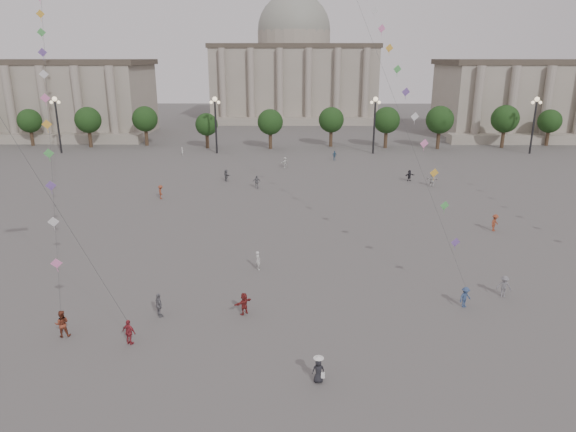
{
  "coord_description": "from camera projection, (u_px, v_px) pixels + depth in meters",
  "views": [
    {
      "loc": [
        -0.65,
        -27.67,
        17.75
      ],
      "look_at": [
        -0.92,
        12.0,
        5.41
      ],
      "focal_mm": 32.0,
      "sensor_mm": 36.0,
      "label": 1
    }
  ],
  "objects": [
    {
      "name": "person_crowd_6",
      "position": [
        504.0,
        286.0,
        39.45
      ],
      "size": [
        1.24,
        0.92,
        1.72
      ],
      "primitive_type": "imported",
      "rotation": [
        0.0,
        0.0,
        6.01
      ],
      "color": "slate",
      "rests_on": "ground"
    },
    {
      "name": "person_crowd_13",
      "position": [
        258.0,
        260.0,
        44.49
      ],
      "size": [
        0.67,
        0.74,
        1.69
      ],
      "primitive_type": "imported",
      "rotation": [
        0.0,
        0.0,
        2.13
      ],
      "color": "silver",
      "rests_on": "ground"
    },
    {
      "name": "tourist_2",
      "position": [
        244.0,
        304.0,
        36.78
      ],
      "size": [
        1.42,
        1.4,
        1.63
      ],
      "primitive_type": "imported",
      "rotation": [
        0.0,
        0.0,
        3.91
      ],
      "color": "maroon",
      "rests_on": "ground"
    },
    {
      "name": "hat_person",
      "position": [
        318.0,
        370.0,
        29.02
      ],
      "size": [
        0.77,
        0.6,
        1.69
      ],
      "color": "black",
      "rests_on": "ground"
    },
    {
      "name": "tourist_0",
      "position": [
        129.0,
        332.0,
        32.86
      ],
      "size": [
        1.09,
        0.8,
        1.72
      ],
      "primitive_type": "imported",
      "rotation": [
        0.0,
        0.0,
        2.72
      ],
      "color": "maroon",
      "rests_on": "ground"
    },
    {
      "name": "lamp_post_mid_west",
      "position": [
        215.0,
        115.0,
        96.44
      ],
      "size": [
        2.0,
        0.9,
        10.65
      ],
      "color": "#262628",
      "rests_on": "ground"
    },
    {
      "name": "hall_central",
      "position": [
        294.0,
        69.0,
        150.84
      ],
      "size": [
        48.3,
        34.3,
        35.5
      ],
      "color": "gray",
      "rests_on": "ground"
    },
    {
      "name": "lamp_post_far_east",
      "position": [
        535.0,
        115.0,
        96.04
      ],
      "size": [
        2.0,
        0.9,
        10.65
      ],
      "color": "#262628",
      "rests_on": "ground"
    },
    {
      "name": "person_crowd_8",
      "position": [
        495.0,
        223.0,
        54.34
      ],
      "size": [
        1.34,
        1.31,
        1.84
      ],
      "primitive_type": "imported",
      "rotation": [
        0.0,
        0.0,
        0.74
      ],
      "color": "brown",
      "rests_on": "ground"
    },
    {
      "name": "person_crowd_10",
      "position": [
        182.0,
        151.0,
        96.53
      ],
      "size": [
        0.52,
        0.63,
        1.48
      ],
      "primitive_type": "imported",
      "rotation": [
        0.0,
        0.0,
        1.93
      ],
      "color": "white",
      "rests_on": "ground"
    },
    {
      "name": "person_crowd_12",
      "position": [
        226.0,
        175.0,
        76.25
      ],
      "size": [
        1.38,
        1.63,
        1.76
      ],
      "primitive_type": "imported",
      "rotation": [
        0.0,
        0.0,
        2.19
      ],
      "color": "#5B5B5F",
      "rests_on": "ground"
    },
    {
      "name": "tree_row",
      "position": [
        295.0,
        120.0,
        104.56
      ],
      "size": [
        137.12,
        5.12,
        8.0
      ],
      "color": "#35251A",
      "rests_on": "ground"
    },
    {
      "name": "lamp_post_far_west",
      "position": [
        57.0,
        114.0,
        96.63
      ],
      "size": [
        2.0,
        0.9,
        10.65
      ],
      "color": "#262628",
      "rests_on": "ground"
    },
    {
      "name": "person_crowd_4",
      "position": [
        285.0,
        162.0,
        85.52
      ],
      "size": [
        1.38,
        1.65,
        1.78
      ],
      "primitive_type": "imported",
      "rotation": [
        0.0,
        0.0,
        4.1
      ],
      "color": "white",
      "rests_on": "ground"
    },
    {
      "name": "ground",
      "position": [
        302.0,
        357.0,
        31.68
      ],
      "size": [
        360.0,
        360.0,
        0.0
      ],
      "primitive_type": "plane",
      "color": "#504E4C",
      "rests_on": "ground"
    },
    {
      "name": "tourist_3",
      "position": [
        159.0,
        305.0,
        36.36
      ],
      "size": [
        0.95,
        1.12,
        1.8
      ],
      "primitive_type": "imported",
      "rotation": [
        0.0,
        0.0,
        2.16
      ],
      "color": "slate",
      "rests_on": "ground"
    },
    {
      "name": "person_crowd_17",
      "position": [
        161.0,
        192.0,
        66.7
      ],
      "size": [
        1.11,
        1.36,
        1.83
      ],
      "primitive_type": "imported",
      "rotation": [
        0.0,
        0.0,
        2.0
      ],
      "color": "brown",
      "rests_on": "ground"
    },
    {
      "name": "kite_flyer_1",
      "position": [
        465.0,
        297.0,
        37.8
      ],
      "size": [
        1.19,
        1.02,
        1.6
      ],
      "primitive_type": "imported",
      "rotation": [
        0.0,
        0.0,
        0.51
      ],
      "color": "navy",
      "rests_on": "ground"
    },
    {
      "name": "lamp_post_mid_east",
      "position": [
        375.0,
        115.0,
        96.24
      ],
      "size": [
        2.0,
        0.9,
        10.65
      ],
      "color": "#262628",
      "rests_on": "ground"
    },
    {
      "name": "person_crowd_16",
      "position": [
        257.0,
        182.0,
        72.16
      ],
      "size": [
        1.15,
        0.69,
        1.83
      ],
      "primitive_type": "imported",
      "rotation": [
        0.0,
        0.0,
        0.24
      ],
      "color": "slate",
      "rests_on": "ground"
    },
    {
      "name": "person_crowd_7",
      "position": [
        432.0,
        180.0,
        73.19
      ],
      "size": [
        1.86,
        1.05,
        1.92
      ],
      "primitive_type": "imported",
      "rotation": [
        0.0,
        0.0,
        2.85
      ],
      "color": "beige",
      "rests_on": "ground"
    },
    {
      "name": "person_crowd_9",
      "position": [
        409.0,
        176.0,
        76.34
      ],
      "size": [
        1.6,
        0.98,
        1.65
      ],
      "primitive_type": "imported",
      "rotation": [
        0.0,
        0.0,
        0.35
      ],
      "color": "black",
      "rests_on": "ground"
    },
    {
      "name": "person_crowd_0",
      "position": [
        334.0,
        155.0,
        91.8
      ],
      "size": [
        1.07,
        0.7,
        1.69
      ],
      "primitive_type": "imported",
      "rotation": [
        0.0,
        0.0,
        0.31
      ],
      "color": "#385E7E",
      "rests_on": "ground"
    },
    {
      "name": "kite_flyer_0",
      "position": [
        62.0,
        324.0,
        33.78
      ],
      "size": [
        1.06,
        0.93,
        1.86
      ],
      "primitive_type": "imported",
      "rotation": [
        0.0,
        0.0,
        3.42
      ],
      "color": "brown",
      "rests_on": "ground"
    }
  ]
}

